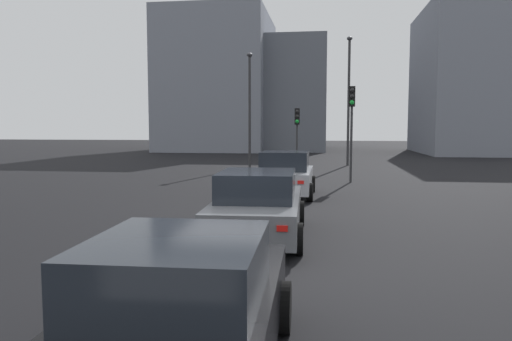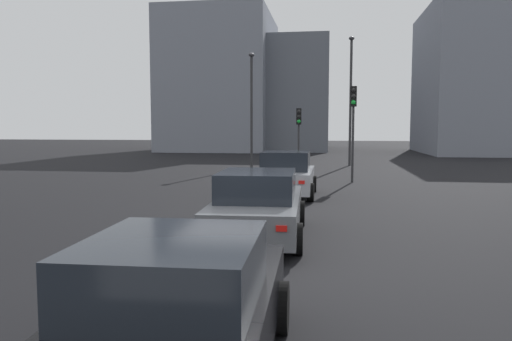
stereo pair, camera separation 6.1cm
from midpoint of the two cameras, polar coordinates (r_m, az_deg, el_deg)
name	(u,v)px [view 1 (the left image)]	position (r m, az deg, el deg)	size (l,w,h in m)	color
ground_plane	(247,261)	(9.78, -1.23, -10.45)	(160.00, 160.00, 0.20)	black
car_silver_lead	(285,175)	(17.81, 3.30, -0.52)	(4.05, 2.12, 1.63)	#A8AAB2
car_grey_second	(258,206)	(11.12, 0.08, -4.10)	(4.75, 2.19, 1.54)	slate
car_black_third	(182,313)	(4.98, -8.96, -16.08)	(4.25, 2.08, 1.51)	black
traffic_light_near_left	(352,114)	(22.51, 10.98, 6.48)	(0.32, 0.29, 4.32)	#2D2D30
traffic_light_near_right	(297,126)	(27.37, 4.72, 5.17)	(0.32, 0.30, 3.54)	#2D2D30
street_lamp_kerbside	(250,100)	(30.46, -0.80, 8.18)	(0.56, 0.36, 7.02)	#2D2D30
street_lamp_far	(349,91)	(32.51, 10.67, 9.03)	(0.56, 0.36, 8.25)	#2D2D30
building_facade_left	(459,81)	(51.06, 22.47, 9.54)	(13.98, 6.96, 13.61)	gray
building_facade_center	(294,98)	(56.08, 4.46, 8.44)	(15.95, 7.12, 11.57)	slate
building_facade_right	(219,84)	(54.08, -4.37, 10.00)	(13.74, 10.93, 14.29)	gray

